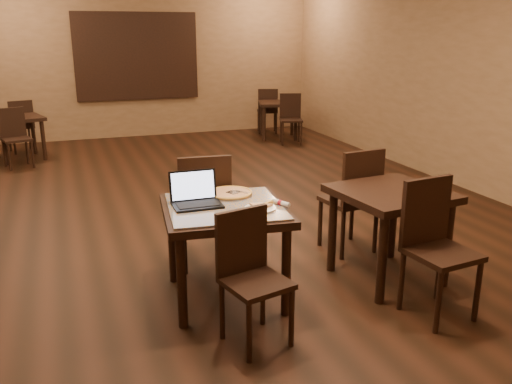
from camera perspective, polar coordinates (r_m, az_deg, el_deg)
name	(u,v)px	position (r m, az deg, el deg)	size (l,w,h in m)	color
ground	(164,215)	(6.30, -9.66, -2.41)	(10.00, 10.00, 0.00)	black
wall_back	(110,59)	(10.94, -15.09, 13.32)	(8.00, 0.02, 3.00)	#8C6947
wall_right	(462,73)	(7.75, 20.85, 11.66)	(0.02, 10.00, 3.00)	#8C6947
mural	(137,56)	(10.95, -12.42, 13.77)	(2.34, 0.05, 1.64)	#26638C
tiled_table	(225,218)	(4.14, -3.29, -2.77)	(1.02, 1.02, 0.76)	black
chair_main_near	(250,269)	(3.64, -0.67, -8.10)	(0.47, 0.47, 0.91)	black
chair_main_far	(204,205)	(4.72, -5.53, -1.32)	(0.49, 0.49, 1.04)	black
laptop	(195,196)	(4.14, -6.42, -0.41)	(0.37, 0.28, 0.25)	black
plate	(260,208)	(4.01, 0.44, -1.73)	(0.24, 0.24, 0.01)	white
pizza_slice	(260,206)	(4.00, 0.44, -1.51)	(0.20, 0.20, 0.02)	beige
pizza_pan	(230,195)	(4.36, -2.73, -0.28)	(0.35, 0.35, 0.01)	silver
pizza_whole	(230,193)	(4.35, -2.73, -0.09)	(0.36, 0.36, 0.02)	beige
spatula	(233,192)	(4.34, -2.40, -0.03)	(0.09, 0.22, 0.01)	silver
napkin_roll	(281,203)	(4.10, 2.60, -1.14)	(0.11, 0.17, 0.04)	white
other_table_a	(279,108)	(10.63, 2.40, 8.82)	(0.94, 0.94, 0.70)	black
other_table_a_chair_near	(291,116)	(10.16, 3.67, 8.03)	(0.49, 0.49, 0.91)	black
other_table_a_chair_far	(268,108)	(11.12, 1.22, 8.81)	(0.49, 0.49, 0.91)	black
other_table_b	(18,124)	(9.63, -23.81, 6.56)	(0.92, 0.92, 0.70)	black
other_table_b_chair_near	(15,134)	(9.12, -24.06, 5.59)	(0.48, 0.48, 0.90)	black
other_table_b_chair_far	(21,123)	(10.16, -23.49, 6.66)	(0.48, 0.48, 0.90)	black
other_table_c	(390,205)	(4.60, 13.97, -1.38)	(0.92, 0.92, 0.78)	black
other_table_c_chair_near	(434,239)	(4.17, 18.25, -4.76)	(0.48, 0.48, 1.01)	black
other_table_c_chair_far	(355,195)	(5.10, 10.36, -0.30)	(0.48, 0.48, 1.01)	black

